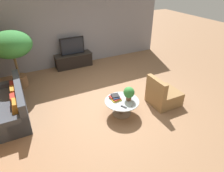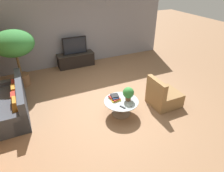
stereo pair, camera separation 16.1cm
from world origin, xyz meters
name	(u,v)px [view 1 (the left image)]	position (x,y,z in m)	size (l,w,h in m)	color
ground_plane	(112,102)	(0.00, 0.00, 0.00)	(24.00, 24.00, 0.00)	#8C6647
back_wall_stone	(74,26)	(0.00, 3.26, 1.50)	(7.40, 0.12, 3.00)	gray
media_console	(74,60)	(-0.24, 2.94, 0.27)	(1.44, 0.50, 0.53)	black
television	(72,46)	(-0.24, 2.94, 0.85)	(0.92, 0.13, 0.66)	black
coffee_table	(122,105)	(-0.02, -0.59, 0.29)	(0.91, 0.91, 0.41)	#756656
couch_by_wall	(11,106)	(-2.66, 0.68, 0.29)	(0.84, 2.05, 0.84)	#3D424C
armchair_wicker	(163,95)	(1.26, -0.71, 0.27)	(0.80, 0.76, 0.86)	olive
potted_palm_tall	(11,47)	(-2.29, 2.20, 1.37)	(1.24, 1.24, 1.85)	brown
potted_plant_tabletop	(129,93)	(0.16, -0.63, 0.63)	(0.29, 0.29, 0.37)	brown
book_stack	(115,97)	(-0.13, -0.43, 0.46)	(0.26, 0.33, 0.11)	gold
remote_black	(124,107)	(-0.11, -0.85, 0.42)	(0.04, 0.16, 0.02)	black
remote_silver	(132,104)	(0.13, -0.87, 0.42)	(0.04, 0.16, 0.02)	gray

